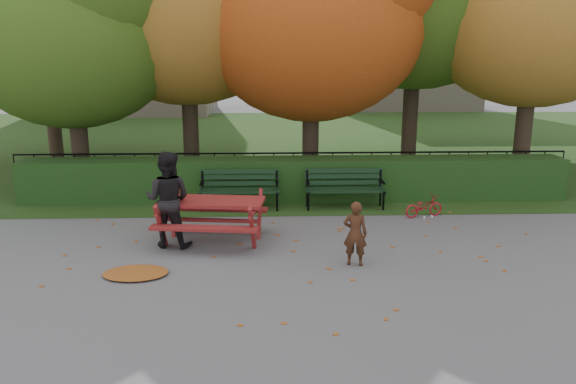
{
  "coord_description": "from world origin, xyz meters",
  "views": [
    {
      "loc": [
        -0.65,
        -8.73,
        3.45
      ],
      "look_at": [
        -0.29,
        1.18,
        1.0
      ],
      "focal_mm": 35.0,
      "sensor_mm": 36.0,
      "label": 1
    }
  ],
  "objects_px": {
    "bench_left": "(240,186)",
    "bench_right": "(345,185)",
    "child": "(355,233)",
    "bicycle": "(424,206)",
    "tree_a": "(78,8)",
    "picnic_table": "(212,209)",
    "adult": "(168,199)"
  },
  "relations": [
    {
      "from": "tree_a",
      "to": "child",
      "type": "distance_m",
      "value": 9.03
    },
    {
      "from": "picnic_table",
      "to": "child",
      "type": "distance_m",
      "value": 2.79
    },
    {
      "from": "bench_right",
      "to": "child",
      "type": "height_order",
      "value": "child"
    },
    {
      "from": "picnic_table",
      "to": "bicycle",
      "type": "relative_size",
      "value": 2.34
    },
    {
      "from": "tree_a",
      "to": "bench_right",
      "type": "xyz_separation_m",
      "value": [
        6.29,
        -1.88,
        -4.0
      ]
    },
    {
      "from": "bicycle",
      "to": "tree_a",
      "type": "bearing_deg",
      "value": 53.72
    },
    {
      "from": "child",
      "to": "adult",
      "type": "bearing_deg",
      "value": -4.76
    },
    {
      "from": "bench_left",
      "to": "bench_right",
      "type": "distance_m",
      "value": 2.4
    },
    {
      "from": "bicycle",
      "to": "picnic_table",
      "type": "bearing_deg",
      "value": 91.59
    },
    {
      "from": "bench_left",
      "to": "adult",
      "type": "xyz_separation_m",
      "value": [
        -1.17,
        -2.52,
        0.36
      ]
    },
    {
      "from": "adult",
      "to": "picnic_table",
      "type": "bearing_deg",
      "value": -156.83
    },
    {
      "from": "bench_left",
      "to": "child",
      "type": "height_order",
      "value": "child"
    },
    {
      "from": "tree_a",
      "to": "adult",
      "type": "xyz_separation_m",
      "value": [
        2.72,
        -4.4,
        -3.64
      ]
    },
    {
      "from": "bench_right",
      "to": "picnic_table",
      "type": "xyz_separation_m",
      "value": [
        -2.8,
        -2.35,
        0.12
      ]
    },
    {
      "from": "tree_a",
      "to": "picnic_table",
      "type": "distance_m",
      "value": 6.71
    },
    {
      "from": "picnic_table",
      "to": "bench_left",
      "type": "bearing_deg",
      "value": 87.46
    },
    {
      "from": "child",
      "to": "bicycle",
      "type": "relative_size",
      "value": 1.23
    },
    {
      "from": "child",
      "to": "bench_left",
      "type": "bearing_deg",
      "value": -46.25
    },
    {
      "from": "tree_a",
      "to": "child",
      "type": "height_order",
      "value": "tree_a"
    },
    {
      "from": "adult",
      "to": "bicycle",
      "type": "relative_size",
      "value": 1.97
    },
    {
      "from": "bench_right",
      "to": "bicycle",
      "type": "height_order",
      "value": "bench_right"
    },
    {
      "from": "picnic_table",
      "to": "adult",
      "type": "distance_m",
      "value": 0.82
    },
    {
      "from": "child",
      "to": "adult",
      "type": "distance_m",
      "value": 3.45
    },
    {
      "from": "bench_right",
      "to": "adult",
      "type": "distance_m",
      "value": 4.39
    },
    {
      "from": "bench_right",
      "to": "bicycle",
      "type": "xyz_separation_m",
      "value": [
        1.62,
        -0.83,
        -0.29
      ]
    },
    {
      "from": "bench_left",
      "to": "bicycle",
      "type": "distance_m",
      "value": 4.11
    },
    {
      "from": "tree_a",
      "to": "bench_right",
      "type": "relative_size",
      "value": 4.16
    },
    {
      "from": "tree_a",
      "to": "bicycle",
      "type": "xyz_separation_m",
      "value": [
        7.91,
        -2.7,
        -4.29
      ]
    },
    {
      "from": "bicycle",
      "to": "adult",
      "type": "bearing_deg",
      "value": 90.69
    },
    {
      "from": "tree_a",
      "to": "bicycle",
      "type": "bearing_deg",
      "value": -18.88
    },
    {
      "from": "adult",
      "to": "child",
      "type": "bearing_deg",
      "value": 171.9
    },
    {
      "from": "child",
      "to": "bicycle",
      "type": "bearing_deg",
      "value": -111.01
    }
  ]
}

